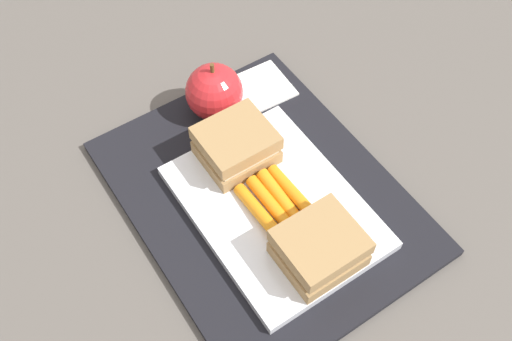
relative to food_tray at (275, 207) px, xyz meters
The scene contains 8 objects.
ground_plane 0.03m from the food_tray, ahead, with size 2.40×2.40×0.00m, color #56514C.
lunchbag_mat 0.03m from the food_tray, ahead, with size 0.36×0.28×0.01m, color black.
food_tray is the anchor object (origin of this frame).
sandwich_half_left 0.08m from the food_tray, behind, with size 0.07×0.08×0.04m.
sandwich_half_right 0.08m from the food_tray, ahead, with size 0.07×0.08×0.04m.
carrot_sticks_bundle 0.01m from the food_tray, ahead, with size 0.08×0.06×0.02m.
apple 0.16m from the food_tray, ahead, with size 0.07×0.07×0.08m.
paper_napkin 0.18m from the food_tray, 29.57° to the right, with size 0.07×0.07×0.00m, color white.
Camera 1 is at (-0.29, 0.20, 0.58)m, focal length 41.18 mm.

